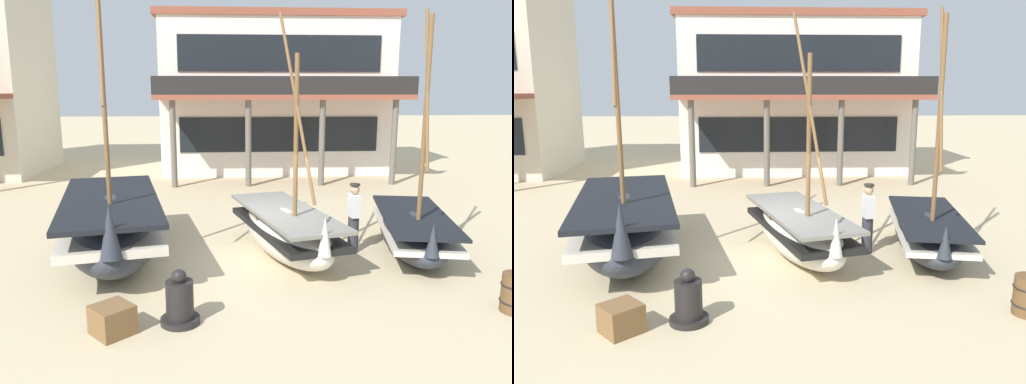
# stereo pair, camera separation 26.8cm
# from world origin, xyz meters

# --- Properties ---
(ground_plane) EXTENTS (120.00, 120.00, 0.00)m
(ground_plane) POSITION_xyz_m (0.00, 0.00, 0.00)
(ground_plane) COLOR #CCB78E
(fishing_boat_near_left) EXTENTS (2.24, 4.37, 5.63)m
(fishing_boat_near_left) POSITION_xyz_m (3.72, 0.28, 0.55)
(fishing_boat_near_left) COLOR #2D333D
(fishing_boat_near_left) RESTS_ON ground
(fishing_boat_centre_large) EXTENTS (3.18, 5.89, 7.83)m
(fishing_boat_centre_large) POSITION_xyz_m (-3.39, 0.41, 0.81)
(fishing_boat_centre_large) COLOR #2D333D
(fishing_boat_centre_large) RESTS_ON ground
(fishing_boat_far_right) EXTENTS (2.45, 4.46, 5.57)m
(fishing_boat_far_right) POSITION_xyz_m (0.65, 0.23, 0.62)
(fishing_boat_far_right) COLOR silver
(fishing_boat_far_right) RESTS_ON ground
(fisherman_by_hull) EXTENTS (0.26, 0.38, 1.68)m
(fisherman_by_hull) POSITION_xyz_m (2.31, 0.44, 0.83)
(fisherman_by_hull) COLOR #33333D
(fisherman_by_hull) RESTS_ON ground
(capstan_winch) EXTENTS (0.67, 0.67, 0.96)m
(capstan_winch) POSITION_xyz_m (-1.56, -3.06, 0.38)
(capstan_winch) COLOR black
(capstan_winch) RESTS_ON ground
(cargo_crate) EXTENTS (0.82, 0.82, 0.49)m
(cargo_crate) POSITION_xyz_m (-2.62, -3.36, 0.24)
(cargo_crate) COLOR brown
(cargo_crate) RESTS_ON ground
(harbor_building_main) EXTENTS (10.75, 7.66, 7.18)m
(harbor_building_main) POSITION_xyz_m (1.72, 13.42, 3.60)
(harbor_building_main) COLOR white
(harbor_building_main) RESTS_ON ground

